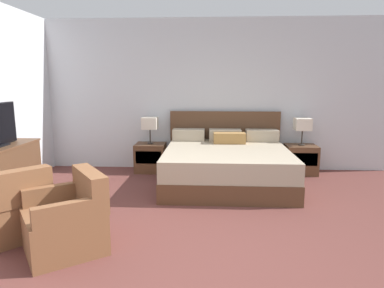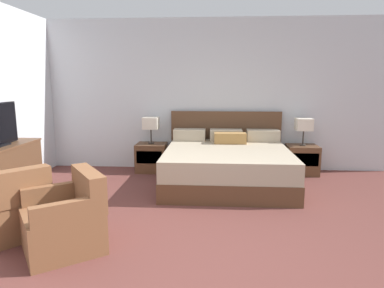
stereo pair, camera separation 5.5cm
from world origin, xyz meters
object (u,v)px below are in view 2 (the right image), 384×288
Objects in this scene: dresser at (4,173)px; armchair_by_window at (11,210)px; bed at (227,164)px; nightstand_left at (152,157)px; armchair_companion at (67,221)px; nightstand_right at (302,160)px; table_lamp_right at (304,125)px; table_lamp_left at (151,123)px.

armchair_by_window is (0.69, -0.99, -0.12)m from dresser.
nightstand_left is at bearing 153.03° from bed.
armchair_by_window is at bearing -55.06° from dresser.
bed reaches higher than dresser.
armchair_by_window is 1.01× the size of armchair_companion.
armchair_companion reaches higher than nightstand_right.
bed is 1.51m from nightstand_left.
table_lamp_right is (2.68, 0.00, 0.62)m from nightstand_left.
bed is 3.10m from armchair_by_window.
table_lamp_right reaches higher than nightstand_left.
bed is 3.76× the size of nightstand_left.
armchair_by_window reaches higher than nightstand_right.
armchair_companion is (-0.27, -2.97, 0.03)m from nightstand_left.
bed is 1.60× the size of dresser.
table_lamp_left is 2.97m from armchair_by_window.
table_lamp_right is 4.24m from armchair_companion.
nightstand_right is 4.58m from armchair_by_window.
table_lamp_right is 0.38× the size of dresser.
nightstand_left is 1.11× the size of table_lamp_right.
dresser is (-4.36, -1.75, -0.47)m from table_lamp_right.
armchair_by_window is at bearing 161.38° from armchair_companion.
bed is 1.61m from table_lamp_right.
nightstand_right is (2.68, 0.00, 0.00)m from nightstand_left.
dresser reaches higher than armchair_by_window.
armchair_companion is at bearing -95.27° from table_lamp_left.
nightstand_right is 0.56× the size of armchair_companion.
armchair_companion reaches higher than nightstand_left.
table_lamp_left is 2.47m from dresser.
bed is at bearing -27.02° from table_lamp_left.
armchair_by_window is at bearing -143.30° from nightstand_right.
bed is 1.61m from table_lamp_left.
bed is at bearing -152.96° from table_lamp_right.
nightstand_left is at bearing -179.97° from table_lamp_right.
dresser is (-1.68, -1.75, -0.47)m from table_lamp_left.
table_lamp_right reaches higher than dresser.
nightstand_left is 2.99m from armchair_companion.
armchair_by_window reaches higher than nightstand_left.
nightstand_left is 2.91m from armchair_by_window.
dresser is 1.31× the size of armchair_companion.
table_lamp_right is at bearing 21.82° from dresser.
table_lamp_right is at bearing 27.04° from bed.
nightstand_left is at bearing -90.00° from table_lamp_left.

